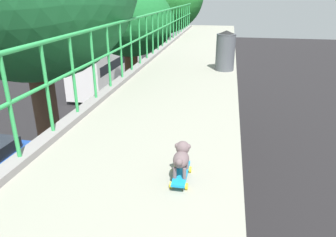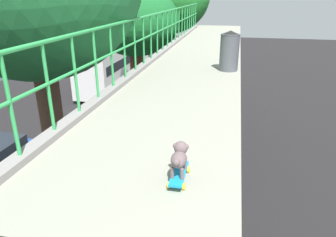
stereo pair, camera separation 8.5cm
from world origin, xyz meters
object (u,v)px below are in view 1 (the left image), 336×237
object	(u,v)px
small_dog	(182,156)
litter_bin	(225,50)
city_bus	(110,63)
car_silver_fifth	(6,225)
toy_skateboard	(181,174)

from	to	relation	value
small_dog	litter_bin	world-z (taller)	litter_bin
city_bus	car_silver_fifth	bearing A→B (deg)	-79.76
car_silver_fifth	city_bus	size ratio (longest dim) A/B	0.35
small_dog	city_bus	bearing A→B (deg)	112.74
car_silver_fifth	small_dog	xyz separation A→B (m)	(6.28, -4.31, 5.50)
litter_bin	toy_skateboard	bearing A→B (deg)	-93.64
city_bus	small_dog	bearing A→B (deg)	-67.26
toy_skateboard	small_dog	bearing A→B (deg)	91.54
small_dog	litter_bin	distance (m)	5.00
city_bus	toy_skateboard	bearing A→B (deg)	-67.27
litter_bin	city_bus	bearing A→B (deg)	118.91
toy_skateboard	small_dog	world-z (taller)	small_dog
city_bus	litter_bin	xyz separation A→B (m)	(9.99, -18.09, 4.46)
city_bus	litter_bin	distance (m)	21.15
car_silver_fifth	small_dog	distance (m)	9.40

